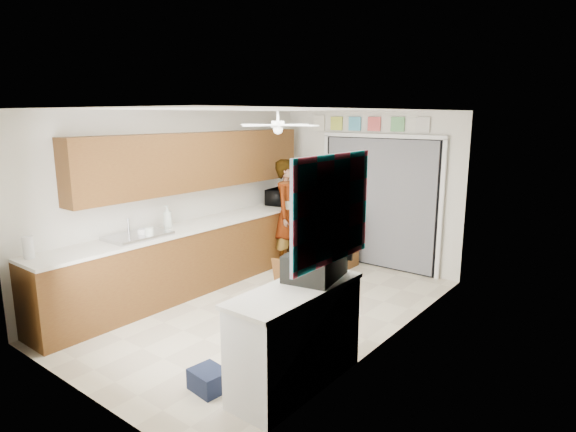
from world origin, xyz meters
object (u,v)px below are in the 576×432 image
Objects in this scene: microwave at (280,197)px; soap_bottle at (167,217)px; man at (288,214)px; dog at (321,273)px; cup at (143,233)px; paper_towel_roll at (28,247)px; cardboard_box at (277,356)px; suitcase at (315,265)px; navy_crate at (209,380)px.

microwave is 2.30m from soap_bottle.
man is 3.69× the size of dog.
cup is 1.31m from paper_towel_roll.
paper_towel_roll reaches higher than cup.
paper_towel_roll is 2.88m from cardboard_box.
dog is (1.37, -0.74, -0.89)m from microwave.
soap_bottle is at bearing 165.74° from cardboard_box.
soap_bottle is 2.31× the size of cup.
paper_towel_roll is at bearing -98.72° from cup.
soap_bottle reaches higher than cardboard_box.
cup is at bearing 81.28° from paper_towel_roll.
suitcase is (2.63, -2.73, -0.01)m from microwave.
navy_crate is 3.80m from man.
microwave is at bearing 128.51° from cardboard_box.
paper_towel_roll is 0.14× the size of man.
microwave is at bearing 120.10° from navy_crate.
man reaches higher than soap_bottle.
man is (0.51, 1.99, -0.22)m from soap_bottle.
paper_towel_roll is 3.08m from suitcase.
paper_towel_roll is (-0.03, -1.81, -0.04)m from soap_bottle.
paper_towel_roll is 2.47m from navy_crate.
man is at bearing 126.12° from cardboard_box.
microwave is at bearing 91.47° from cup.
suitcase is (2.76, 1.38, 0.00)m from paper_towel_roll.
soap_bottle is 0.93× the size of cardboard_box.
soap_bottle is 0.18× the size of man.
cardboard_box is 0.71× the size of dog.
dog is (-0.95, 2.16, 0.08)m from cardboard_box.
microwave is 0.83× the size of suitcase.
microwave is 1.54× the size of soap_bottle.
navy_crate is at bearing -31.10° from soap_bottle.
suitcase is at bearing -8.99° from soap_bottle.
cup is 2.56m from suitcase.
dog is at bearing 66.03° from paper_towel_roll.
soap_bottle is at bearing 159.67° from suitcase.
cup is at bearing 157.33° from man.
cup is 0.29× the size of dog.
soap_bottle is 2.68m from cardboard_box.
microwave is at bearing 122.66° from suitcase.
cardboard_box is 3.31m from man.
soap_bottle is 0.66× the size of dog.
suitcase is at bearing 29.47° from cardboard_box.
suitcase is (2.56, 0.08, 0.07)m from cup.
cardboard_box reaches higher than navy_crate.
cup is 2.36m from navy_crate.
cardboard_box is at bearing -152.38° from microwave.
man is at bearing 82.28° from cup.
paper_towel_roll is at bearing -94.96° from dog.
dog is at bearing 113.61° from cardboard_box.
paper_towel_roll is 0.76× the size of navy_crate.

